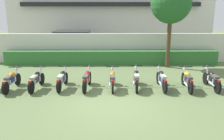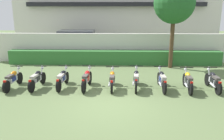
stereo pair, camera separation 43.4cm
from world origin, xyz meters
The scene contains 15 objects.
ground centered at (0.00, 0.00, 0.00)m, with size 60.00×60.00×0.00m, color #607547.
building centered at (0.00, 15.52, 3.69)m, with size 18.14×6.50×7.38m.
compound_wall centered at (0.00, 7.42, 0.97)m, with size 17.23×0.30×1.94m, color silver.
hedge_row centered at (0.00, 6.72, 0.45)m, with size 13.79×0.70×0.90m, color #337033.
parked_car centered at (-2.88, 9.98, 0.94)m, with size 4.51×2.10×1.89m.
tree_near_inspector centered at (3.50, 5.90, 3.84)m, with size 2.40×2.40×5.07m.
motorcycle_in_row_0 centered at (-4.54, 1.81, 0.44)m, with size 0.60×1.89×0.94m.
motorcycle_in_row_1 centered at (-3.45, 1.89, 0.44)m, with size 0.60×1.83×0.94m.
motorcycle_in_row_2 centered at (-2.29, 1.98, 0.44)m, with size 0.60×1.82×0.94m.
motorcycle_in_row_3 centered at (-1.15, 1.89, 0.45)m, with size 0.60×1.87×0.97m.
motorcycle_in_row_4 centered at (0.02, 1.88, 0.44)m, with size 0.60×1.78×0.94m.
motorcycle_in_row_5 centered at (1.11, 1.95, 0.46)m, with size 0.60×1.89×0.98m.
motorcycle_in_row_6 centered at (2.27, 1.91, 0.44)m, with size 0.60×1.92×0.95m.
motorcycle_in_row_7 centered at (3.40, 1.78, 0.45)m, with size 0.60×1.83×0.96m.
motorcycle_in_row_8 centered at (4.55, 1.85, 0.44)m, with size 0.60×1.82×0.95m.
Camera 2 is at (0.33, -8.21, 3.59)m, focal length 37.25 mm.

